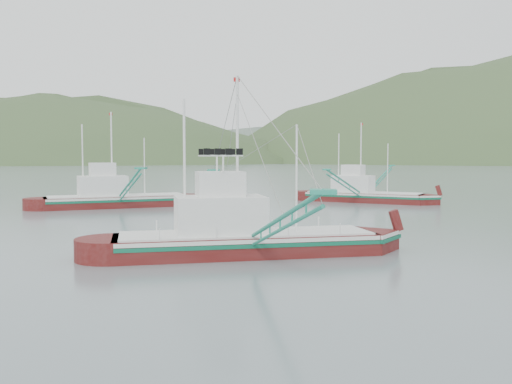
{
  "coord_description": "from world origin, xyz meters",
  "views": [
    {
      "loc": [
        3.03,
        -31.16,
        5.65
      ],
      "look_at": [
        0.0,
        6.0,
        3.2
      ],
      "focal_mm": 40.0,
      "sensor_mm": 36.0,
      "label": 1
    }
  ],
  "objects": [
    {
      "name": "ground",
      "position": [
        0.0,
        0.0,
        0.0
      ],
      "size": [
        1200.0,
        1200.0,
        0.0
      ],
      "primitive_type": "plane",
      "color": "slate",
      "rests_on": "ground"
    },
    {
      "name": "main_boat",
      "position": [
        -0.26,
        0.54,
        2.08
      ],
      "size": [
        15.23,
        26.03,
        10.8
      ],
      "rotation": [
        0.0,
        0.0,
        0.29
      ],
      "color": "#4D0E0C",
      "rests_on": "ground"
    },
    {
      "name": "bg_boat_left",
      "position": [
        -16.96,
        28.52,
        2.27
      ],
      "size": [
        16.41,
        25.43,
        10.98
      ],
      "rotation": [
        0.0,
        0.0,
        0.47
      ],
      "color": "#4D0E0C",
      "rests_on": "ground"
    },
    {
      "name": "bg_boat_right",
      "position": [
        10.29,
        37.47,
        2.06
      ],
      "size": [
        14.22,
        23.99,
        10.18
      ],
      "rotation": [
        0.0,
        0.0,
        -0.41
      ],
      "color": "#4D0E0C",
      "rests_on": "ground"
    },
    {
      "name": "headland_left",
      "position": [
        -180.0,
        360.0,
        0.0
      ],
      "size": [
        448.0,
        308.0,
        210.0
      ],
      "primitive_type": "ellipsoid",
      "color": "#395029",
      "rests_on": "ground"
    },
    {
      "name": "ridge_distant",
      "position": [
        30.0,
        560.0,
        0.0
      ],
      "size": [
        960.0,
        400.0,
        240.0
      ],
      "primitive_type": "ellipsoid",
      "color": "slate",
      "rests_on": "ground"
    }
  ]
}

